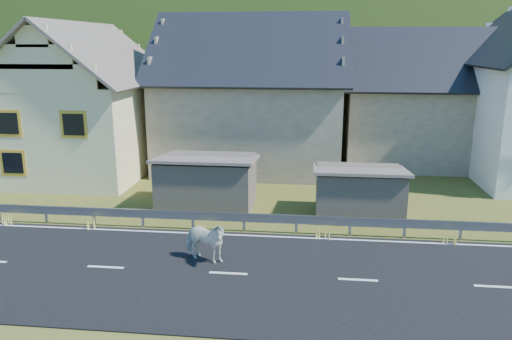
# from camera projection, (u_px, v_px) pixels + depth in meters

# --- Properties ---
(ground) EXTENTS (160.00, 160.00, 0.00)m
(ground) POSITION_uv_depth(u_px,v_px,m) (228.00, 275.00, 15.61)
(ground) COLOR #404617
(ground) RESTS_ON ground
(road) EXTENTS (60.00, 7.00, 0.04)m
(road) POSITION_uv_depth(u_px,v_px,m) (228.00, 274.00, 15.61)
(road) COLOR black
(road) RESTS_ON ground
(lane_markings) EXTENTS (60.00, 6.60, 0.01)m
(lane_markings) POSITION_uv_depth(u_px,v_px,m) (228.00, 273.00, 15.60)
(lane_markings) COLOR silver
(lane_markings) RESTS_ON road
(guardrail) EXTENTS (28.10, 0.09, 0.75)m
(guardrail) POSITION_uv_depth(u_px,v_px,m) (244.00, 218.00, 19.02)
(guardrail) COLOR #93969B
(guardrail) RESTS_ON ground
(shed_left) EXTENTS (4.30, 3.30, 2.40)m
(shed_left) POSITION_uv_depth(u_px,v_px,m) (207.00, 183.00, 21.81)
(shed_left) COLOR #665B4E
(shed_left) RESTS_ON ground
(shed_right) EXTENTS (3.80, 2.90, 2.20)m
(shed_right) POSITION_uv_depth(u_px,v_px,m) (359.00, 193.00, 20.66)
(shed_right) COLOR #665B4E
(shed_right) RESTS_ON ground
(house_cream) EXTENTS (7.80, 9.80, 8.30)m
(house_cream) POSITION_uv_depth(u_px,v_px,m) (82.00, 94.00, 27.16)
(house_cream) COLOR #FCEDB0
(house_cream) RESTS_ON ground
(house_stone_a) EXTENTS (10.80, 9.80, 8.90)m
(house_stone_a) POSITION_uv_depth(u_px,v_px,m) (253.00, 86.00, 29.02)
(house_stone_a) COLOR tan
(house_stone_a) RESTS_ON ground
(house_stone_b) EXTENTS (9.80, 8.80, 8.10)m
(house_stone_b) POSITION_uv_depth(u_px,v_px,m) (421.00, 91.00, 29.97)
(house_stone_b) COLOR tan
(house_stone_b) RESTS_ON ground
(mountain) EXTENTS (440.00, 280.00, 260.00)m
(mountain) POSITION_uv_depth(u_px,v_px,m) (318.00, 115.00, 193.36)
(mountain) COLOR #1F3615
(mountain) RESTS_ON ground
(conifer_patch) EXTENTS (76.00, 50.00, 28.00)m
(conifer_patch) POSITION_uv_depth(u_px,v_px,m) (85.00, 47.00, 125.95)
(conifer_patch) COLOR black
(conifer_patch) RESTS_ON ground
(horse) EXTENTS (1.33, 1.86, 1.43)m
(horse) POSITION_uv_depth(u_px,v_px,m) (204.00, 241.00, 16.30)
(horse) COLOR silver
(horse) RESTS_ON road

